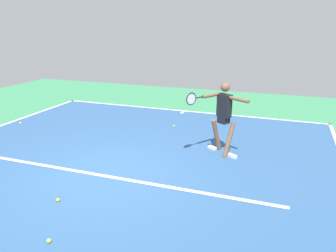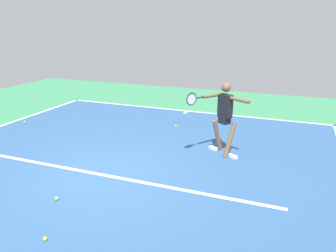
# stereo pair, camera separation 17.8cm
# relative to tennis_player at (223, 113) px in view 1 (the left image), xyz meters

# --- Properties ---
(ground_plane) EXTENTS (19.96, 19.96, 0.00)m
(ground_plane) POSITION_rel_tennis_player_xyz_m (2.09, 2.04, -1.03)
(ground_plane) COLOR #388456
(court_surface) EXTENTS (9.93, 11.47, 0.00)m
(court_surface) POSITION_rel_tennis_player_xyz_m (2.09, 2.04, -1.03)
(court_surface) COLOR #2D5484
(court_surface) RESTS_ON ground_plane
(court_line_baseline_near) EXTENTS (9.93, 0.10, 0.01)m
(court_line_baseline_near) POSITION_rel_tennis_player_xyz_m (2.09, -3.64, -1.03)
(court_line_baseline_near) COLOR white
(court_line_baseline_near) RESTS_ON ground_plane
(court_line_service) EXTENTS (7.44, 0.10, 0.01)m
(court_line_service) POSITION_rel_tennis_player_xyz_m (2.09, 2.10, -1.03)
(court_line_service) COLOR white
(court_line_service) RESTS_ON ground_plane
(court_line_centre_mark) EXTENTS (0.10, 0.30, 0.01)m
(court_line_centre_mark) POSITION_rel_tennis_player_xyz_m (2.09, -3.44, -1.03)
(court_line_centre_mark) COLOR white
(court_line_centre_mark) RESTS_ON ground_plane
(tennis_player) EXTENTS (1.35, 1.09, 1.79)m
(tennis_player) POSITION_rel_tennis_player_xyz_m (0.00, 0.00, 0.00)
(tennis_player) COLOR brown
(tennis_player) RESTS_ON ground_plane
(tennis_ball_near_player) EXTENTS (0.07, 0.07, 0.07)m
(tennis_ball_near_player) POSITION_rel_tennis_player_xyz_m (2.33, 3.31, -1.00)
(tennis_ball_near_player) COLOR yellow
(tennis_ball_near_player) RESTS_ON ground_plane
(tennis_ball_far_corner) EXTENTS (0.07, 0.07, 0.07)m
(tennis_ball_far_corner) POSITION_rel_tennis_player_xyz_m (1.82, -1.66, -1.00)
(tennis_ball_far_corner) COLOR yellow
(tennis_ball_far_corner) RESTS_ON ground_plane
(tennis_ball_centre_court) EXTENTS (0.07, 0.07, 0.07)m
(tennis_ball_centre_court) POSITION_rel_tennis_player_xyz_m (6.54, -0.26, -1.00)
(tennis_ball_centre_court) COLOR yellow
(tennis_ball_centre_court) RESTS_ON ground_plane
(tennis_ball_by_baseline) EXTENTS (0.07, 0.07, 0.07)m
(tennis_ball_by_baseline) POSITION_rel_tennis_player_xyz_m (1.70, 4.32, -1.00)
(tennis_ball_by_baseline) COLOR #CCE033
(tennis_ball_by_baseline) RESTS_ON ground_plane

